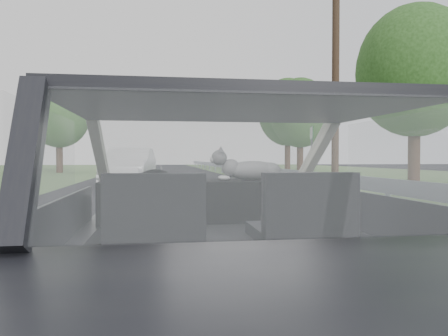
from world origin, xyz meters
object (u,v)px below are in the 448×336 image
object	(u,v)px
other_car	(130,167)
utility_pole	(336,78)
subject_car	(223,232)
highway_sign	(312,153)
cat	(253,169)

from	to	relation	value
other_car	utility_pole	bearing A→B (deg)	-13.69
subject_car	other_car	bearing A→B (deg)	95.57
subject_car	highway_sign	distance (m)	20.39
subject_car	utility_pole	distance (m)	14.56
subject_car	utility_pole	bearing A→B (deg)	64.45
subject_car	highway_sign	world-z (taller)	highway_sign
cat	other_car	world-z (taller)	other_car
other_car	highway_sign	world-z (taller)	highway_sign
cat	highway_sign	bearing A→B (deg)	71.28
other_car	highway_sign	distance (m)	9.67
subject_car	cat	distance (m)	0.76
utility_pole	cat	bearing A→B (deg)	-115.45
subject_car	utility_pole	world-z (taller)	utility_pole
cat	highway_sign	world-z (taller)	highway_sign
cat	subject_car	bearing A→B (deg)	-115.11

